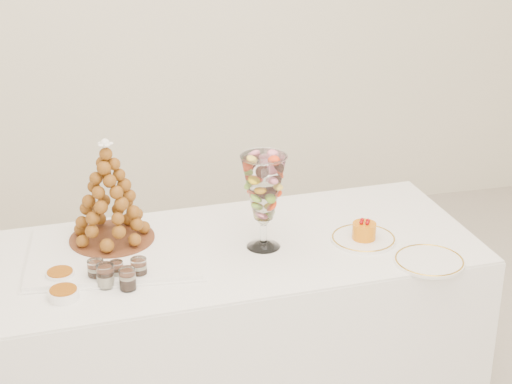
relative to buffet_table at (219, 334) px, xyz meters
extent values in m
cube|color=white|center=(0.00, 0.00, 0.00)|extent=(1.90, 0.84, 0.70)
cube|color=white|center=(0.00, 0.00, 0.35)|extent=(1.89, 0.83, 0.01)
cube|color=white|center=(-0.36, 0.03, 0.36)|extent=(0.62, 0.49, 0.02)
cylinder|color=white|center=(0.16, -0.02, 0.36)|extent=(0.12, 0.12, 0.02)
cylinder|color=white|center=(0.16, -0.02, 0.42)|extent=(0.03, 0.03, 0.08)
sphere|color=white|center=(0.16, -0.02, 0.46)|extent=(0.04, 0.04, 0.04)
cylinder|color=white|center=(0.53, -0.06, 0.36)|extent=(0.23, 0.23, 0.01)
cylinder|color=white|center=(0.69, -0.27, 0.36)|extent=(0.24, 0.24, 0.01)
cylinder|color=white|center=(-0.43, -0.13, 0.39)|extent=(0.07, 0.07, 0.07)
cylinder|color=white|center=(-0.36, -0.13, 0.39)|extent=(0.06, 0.06, 0.06)
cylinder|color=white|center=(-0.29, -0.15, 0.39)|extent=(0.07, 0.07, 0.07)
cylinder|color=white|center=(-0.40, -0.17, 0.39)|extent=(0.06, 0.06, 0.08)
cylinder|color=white|center=(-0.33, -0.21, 0.39)|extent=(0.06, 0.06, 0.07)
cylinder|color=white|center=(-0.54, -0.10, 0.37)|extent=(0.09, 0.09, 0.03)
cylinder|color=white|center=(-0.54, -0.22, 0.37)|extent=(0.10, 0.10, 0.03)
cylinder|color=brown|center=(-0.35, 0.13, 0.38)|extent=(0.30, 0.30, 0.01)
cone|color=brown|center=(-0.35, 0.13, 0.56)|extent=(0.29, 0.29, 0.36)
sphere|color=white|center=(-0.35, 0.13, 0.73)|extent=(0.04, 0.04, 0.04)
cylinder|color=orange|center=(0.53, -0.06, 0.39)|extent=(0.08, 0.08, 0.06)
sphere|color=#960508|center=(0.54, -0.06, 0.43)|extent=(0.01, 0.01, 0.01)
sphere|color=#960508|center=(0.52, -0.05, 0.43)|extent=(0.01, 0.01, 0.01)
sphere|color=#960508|center=(0.51, -0.07, 0.43)|extent=(0.01, 0.01, 0.01)
sphere|color=#960508|center=(0.53, -0.08, 0.43)|extent=(0.01, 0.01, 0.01)
camera|label=1|loc=(-0.50, -2.64, 1.74)|focal=60.00mm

